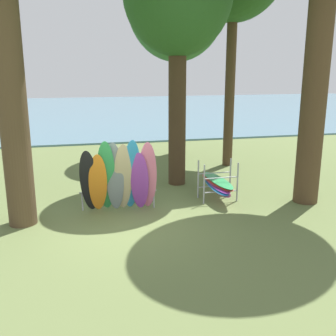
# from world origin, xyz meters

# --- Properties ---
(ground_plane) EXTENTS (80.00, 80.00, 0.00)m
(ground_plane) POSITION_xyz_m (0.00, 0.00, 0.00)
(ground_plane) COLOR olive
(lake_water) EXTENTS (80.00, 36.00, 0.10)m
(lake_water) POSITION_xyz_m (0.00, 29.88, 0.05)
(lake_water) COLOR slate
(lake_water) RESTS_ON ground
(tree_far_right_back) EXTENTS (4.52, 4.52, 9.56)m
(tree_far_right_back) POSITION_xyz_m (3.41, 8.65, 6.91)
(tree_far_right_back) COLOR #42301E
(tree_far_right_back) RESTS_ON ground
(leaning_board_pile) EXTENTS (2.31, 1.01, 2.22)m
(leaning_board_pile) POSITION_xyz_m (-0.21, 1.06, 1.03)
(leaning_board_pile) COLOR black
(leaning_board_pile) RESTS_ON ground
(board_storage_rack) EXTENTS (1.15, 2.13, 1.25)m
(board_storage_rack) POSITION_xyz_m (2.96, 1.55, 0.52)
(board_storage_rack) COLOR #9EA0A5
(board_storage_rack) RESTS_ON ground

